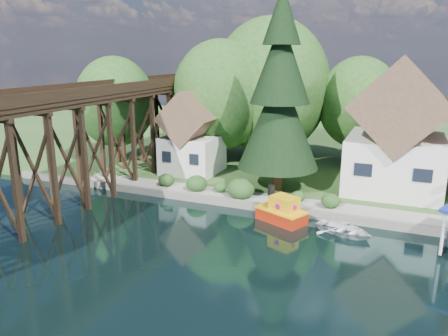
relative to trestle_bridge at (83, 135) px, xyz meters
The scene contains 12 objects.
ground 17.64m from the trestle_bridge, 17.91° to the right, with size 140.00×140.00×0.00m, color black.
bank 33.36m from the trestle_bridge, 60.97° to the left, with size 140.00×52.00×0.50m, color #2B5020.
seawall 20.82m from the trestle_bridge, ahead, with size 60.00×0.40×0.62m, color slate.
promenade 22.90m from the trestle_bridge, 10.63° to the left, with size 50.00×2.60×0.06m, color gray.
trestle_bridge is the anchor object (origin of this frame).
house_left 25.42m from the trestle_bridge, 25.21° to the left, with size 7.64×8.64×11.02m.
shed 10.69m from the trestle_bridge, 61.81° to the left, with size 5.09×5.40×7.85m.
bg_trees 23.48m from the trestle_bridge, 43.41° to the left, with size 49.90×13.30×10.57m.
shrubs 12.79m from the trestle_bridge, 19.72° to the left, with size 15.76×2.47×1.70m.
conifer 15.98m from the trestle_bridge, 26.03° to the left, with size 6.62×6.62×16.29m.
tugboat 16.77m from the trestle_bridge, ahead, with size 4.00×3.22×2.55m.
boat_white_a 21.09m from the trestle_bridge, ahead, with size 2.74×3.83×0.79m, color white.
Camera 1 is at (7.47, -22.00, 11.73)m, focal length 35.00 mm.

